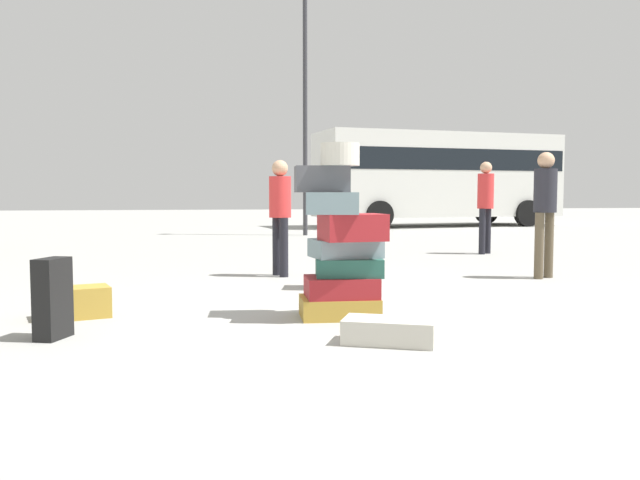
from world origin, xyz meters
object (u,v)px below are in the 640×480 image
(suitcase_brown_foreground_far, at_px, (329,258))
(person_tourist_with_camera, at_px, (545,203))
(parked_bus, at_px, (438,173))
(suitcase_tan_upright_blue, at_px, (77,302))
(suitcase_cream_behind_tower, at_px, (389,331))
(lamp_post, at_px, (305,72))
(suitcase_tower, at_px, (341,247))
(suitcase_black_foreground_near, at_px, (53,298))
(person_passerby_in_red, at_px, (486,199))
(person_bearded_onlooker, at_px, (280,207))

(suitcase_brown_foreground_far, height_order, person_tourist_with_camera, person_tourist_with_camera)
(person_tourist_with_camera, height_order, parked_bus, parked_bus)
(suitcase_tan_upright_blue, bearing_deg, parked_bus, 42.01)
(suitcase_cream_behind_tower, distance_m, lamp_post, 13.56)
(person_tourist_with_camera, relative_size, lamp_post, 0.25)
(suitcase_tower, height_order, suitcase_tan_upright_blue, suitcase_tower)
(suitcase_black_foreground_near, bearing_deg, suitcase_brown_foreground_far, 62.63)
(suitcase_tan_upright_blue, xyz_separation_m, suitcase_brown_foreground_far, (2.61, 1.44, 0.23))
(suitcase_tower, xyz_separation_m, person_tourist_with_camera, (3.23, 2.28, 0.36))
(suitcase_cream_behind_tower, relative_size, person_passerby_in_red, 0.40)
(suitcase_tan_upright_blue, bearing_deg, lamp_post, 53.77)
(suitcase_black_foreground_near, bearing_deg, person_bearded_onlooker, 79.90)
(person_passerby_in_red, bearing_deg, suitcase_tan_upright_blue, 1.25)
(suitcase_tan_upright_blue, bearing_deg, suitcase_black_foreground_near, -108.78)
(suitcase_brown_foreground_far, xyz_separation_m, person_tourist_with_camera, (2.99, 0.45, 0.64))
(person_bearded_onlooker, bearing_deg, person_tourist_with_camera, 56.79)
(suitcase_tower, bearing_deg, person_bearded_onlooker, 94.04)
(suitcase_tower, relative_size, lamp_post, 0.23)
(lamp_post, bearing_deg, person_tourist_with_camera, -79.06)
(suitcase_black_foreground_near, relative_size, suitcase_brown_foreground_far, 0.86)
(suitcase_tan_upright_blue, distance_m, parked_bus, 18.02)
(person_bearded_onlooker, bearing_deg, suitcase_brown_foreground_far, -0.17)
(person_bearded_onlooker, bearing_deg, suitcase_tan_upright_blue, -58.50)
(suitcase_tower, height_order, suitcase_cream_behind_tower, suitcase_tower)
(suitcase_brown_foreground_far, relative_size, person_bearded_onlooker, 0.47)
(suitcase_tan_upright_blue, distance_m, person_tourist_with_camera, 5.97)
(suitcase_black_foreground_near, distance_m, suitcase_brown_foreground_far, 3.50)
(suitcase_tan_upright_blue, bearing_deg, person_tourist_with_camera, 0.78)
(suitcase_tower, bearing_deg, suitcase_tan_upright_blue, 170.54)
(suitcase_tower, xyz_separation_m, person_passerby_in_red, (3.92, 5.76, 0.38))
(suitcase_black_foreground_near, xyz_separation_m, suitcase_brown_foreground_far, (2.62, 2.32, 0.05))
(parked_bus, xyz_separation_m, lamp_post, (-5.24, -4.17, 2.51))
(person_passerby_in_red, height_order, lamp_post, lamp_post)
(suitcase_tan_upright_blue, relative_size, person_tourist_with_camera, 0.33)
(suitcase_tan_upright_blue, bearing_deg, person_bearded_onlooker, 33.57)
(suitcase_black_foreground_near, xyz_separation_m, suitcase_tan_upright_blue, (0.01, 0.88, -0.18))
(parked_bus, bearing_deg, suitcase_tower, -121.30)
(suitcase_cream_behind_tower, xyz_separation_m, suitcase_black_foreground_near, (-2.54, 0.60, 0.22))
(suitcase_tan_upright_blue, height_order, person_bearded_onlooker, person_bearded_onlooker)
(suitcase_tower, bearing_deg, suitcase_black_foreground_near, -168.52)
(suitcase_tan_upright_blue, relative_size, suitcase_brown_foreground_far, 0.75)
(parked_bus, bearing_deg, person_bearded_onlooker, -126.80)
(lamp_post, bearing_deg, parked_bus, 38.52)
(suitcase_cream_behind_tower, bearing_deg, person_passerby_in_red, 84.07)
(suitcase_cream_behind_tower, bearing_deg, person_tourist_with_camera, 70.47)
(person_tourist_with_camera, distance_m, person_passerby_in_red, 3.55)
(suitcase_brown_foreground_far, xyz_separation_m, parked_bus, (6.40, 14.07, 1.46))
(person_bearded_onlooker, relative_size, person_tourist_with_camera, 0.94)
(person_passerby_in_red, distance_m, parked_bus, 10.54)
(person_passerby_in_red, xyz_separation_m, lamp_post, (-2.52, 5.98, 3.32))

